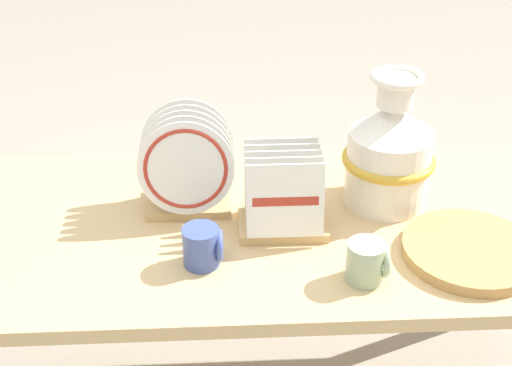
{
  "coord_description": "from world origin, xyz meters",
  "views": [
    {
      "loc": [
        -0.07,
        -1.4,
        1.54
      ],
      "look_at": [
        0.0,
        0.0,
        0.7
      ],
      "focal_mm": 50.0,
      "sensor_mm": 36.0,
      "label": 1
    }
  ],
  "objects_px": {
    "wicker_charger_stack": "(470,251)",
    "dish_rack_square_plates": "(283,201)",
    "ceramic_vase": "(389,151)",
    "dish_rack_round_plates": "(187,168)",
    "mug_cobalt_glaze": "(203,246)",
    "mug_sage_glaze": "(367,262)"
  },
  "relations": [
    {
      "from": "dish_rack_round_plates",
      "to": "mug_cobalt_glaze",
      "type": "xyz_separation_m",
      "value": [
        0.04,
        -0.23,
        -0.06
      ]
    },
    {
      "from": "dish_rack_square_plates",
      "to": "wicker_charger_stack",
      "type": "bearing_deg",
      "value": -17.99
    },
    {
      "from": "dish_rack_round_plates",
      "to": "mug_cobalt_glaze",
      "type": "distance_m",
      "value": 0.24
    },
    {
      "from": "wicker_charger_stack",
      "to": "mug_cobalt_glaze",
      "type": "relative_size",
      "value": 3.32
    },
    {
      "from": "dish_rack_round_plates",
      "to": "mug_cobalt_glaze",
      "type": "relative_size",
      "value": 2.77
    },
    {
      "from": "wicker_charger_stack",
      "to": "mug_sage_glaze",
      "type": "height_order",
      "value": "mug_sage_glaze"
    },
    {
      "from": "ceramic_vase",
      "to": "wicker_charger_stack",
      "type": "xyz_separation_m",
      "value": [
        0.14,
        -0.24,
        -0.13
      ]
    },
    {
      "from": "ceramic_vase",
      "to": "dish_rack_square_plates",
      "type": "distance_m",
      "value": 0.29
    },
    {
      "from": "dish_rack_round_plates",
      "to": "dish_rack_square_plates",
      "type": "height_order",
      "value": "dish_rack_round_plates"
    },
    {
      "from": "dish_rack_square_plates",
      "to": "mug_sage_glaze",
      "type": "xyz_separation_m",
      "value": [
        0.16,
        -0.2,
        -0.03
      ]
    },
    {
      "from": "dish_rack_round_plates",
      "to": "wicker_charger_stack",
      "type": "height_order",
      "value": "dish_rack_round_plates"
    },
    {
      "from": "mug_cobalt_glaze",
      "to": "mug_sage_glaze",
      "type": "bearing_deg",
      "value": -11.76
    },
    {
      "from": "mug_cobalt_glaze",
      "to": "dish_rack_round_plates",
      "type": "bearing_deg",
      "value": 99.68
    },
    {
      "from": "ceramic_vase",
      "to": "mug_sage_glaze",
      "type": "distance_m",
      "value": 0.34
    },
    {
      "from": "dish_rack_square_plates",
      "to": "dish_rack_round_plates",
      "type": "bearing_deg",
      "value": 155.9
    },
    {
      "from": "dish_rack_square_plates",
      "to": "mug_sage_glaze",
      "type": "height_order",
      "value": "dish_rack_square_plates"
    },
    {
      "from": "wicker_charger_stack",
      "to": "dish_rack_square_plates",
      "type": "bearing_deg",
      "value": 162.01
    },
    {
      "from": "dish_rack_round_plates",
      "to": "mug_sage_glaze",
      "type": "height_order",
      "value": "dish_rack_round_plates"
    },
    {
      "from": "ceramic_vase",
      "to": "wicker_charger_stack",
      "type": "relative_size",
      "value": 1.13
    },
    {
      "from": "mug_sage_glaze",
      "to": "mug_cobalt_glaze",
      "type": "height_order",
      "value": "same"
    },
    {
      "from": "dish_rack_square_plates",
      "to": "mug_cobalt_glaze",
      "type": "distance_m",
      "value": 0.23
    },
    {
      "from": "dish_rack_square_plates",
      "to": "wicker_charger_stack",
      "type": "height_order",
      "value": "dish_rack_square_plates"
    }
  ]
}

